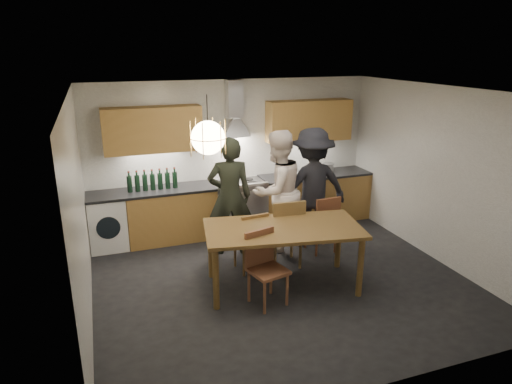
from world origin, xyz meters
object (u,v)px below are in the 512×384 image
object	(u,v)px
mixing_bowl	(293,176)
dining_table	(283,234)
person_right	(312,186)
person_left	(230,197)
chair_front	(264,262)
chair_back_left	(252,238)
person_mid	(277,191)
stock_pot	(328,168)
wine_bottles	(152,180)

from	to	relation	value
mixing_bowl	dining_table	bearing A→B (deg)	-117.17
person_right	person_left	bearing A→B (deg)	0.22
chair_front	person_left	distance (m)	1.59
chair_back_left	person_mid	bearing A→B (deg)	-139.56
stock_pot	dining_table	bearing A→B (deg)	-129.95
dining_table	person_left	distance (m)	1.33
chair_front	wine_bottles	bearing A→B (deg)	99.01
chair_back_left	mixing_bowl	size ratio (longest dim) A/B	3.23
chair_back_left	person_right	size ratio (longest dim) A/B	0.48
dining_table	mixing_bowl	world-z (taller)	mixing_bowl
person_right	stock_pot	world-z (taller)	person_right
chair_back_left	stock_pot	bearing A→B (deg)	-146.80
wine_bottles	chair_front	bearing A→B (deg)	-66.38
chair_back_left	mixing_bowl	xyz separation A→B (m)	(1.28, 1.48, 0.41)
person_left	wine_bottles	world-z (taller)	person_left
person_mid	stock_pot	world-z (taller)	person_mid
stock_pot	person_mid	bearing A→B (deg)	-145.59
chair_back_left	chair_front	distance (m)	0.81
person_left	mixing_bowl	bearing A→B (deg)	-141.43
dining_table	chair_front	bearing A→B (deg)	-133.88
wine_bottles	chair_back_left	bearing A→B (deg)	-53.61
chair_front	person_mid	world-z (taller)	person_mid
chair_back_left	person_mid	distance (m)	1.01
person_right	dining_table	bearing A→B (deg)	51.71
person_left	person_right	xyz separation A→B (m)	(1.38, -0.02, 0.03)
chair_front	person_mid	size ratio (longest dim) A/B	0.49
mixing_bowl	person_mid	bearing A→B (deg)	-127.70
chair_front	person_right	distance (m)	2.11
dining_table	person_left	size ratio (longest dim) A/B	1.18
person_right	wine_bottles	size ratio (longest dim) A/B	2.37
person_left	chair_back_left	bearing A→B (deg)	108.71
chair_back_left	stock_pot	distance (m)	2.65
chair_front	mixing_bowl	size ratio (longest dim) A/B	3.36
person_left	wine_bottles	bearing A→B (deg)	-27.76
person_mid	wine_bottles	world-z (taller)	person_mid
person_right	person_mid	bearing A→B (deg)	7.23
person_left	stock_pot	xyz separation A→B (m)	(2.15, 0.87, 0.05)
person_mid	chair_front	bearing A→B (deg)	41.08
chair_front	stock_pot	world-z (taller)	stock_pot
dining_table	wine_bottles	bearing A→B (deg)	133.67
person_right	chair_front	bearing A→B (deg)	48.57
dining_table	stock_pot	distance (m)	2.81
dining_table	stock_pot	xyz separation A→B (m)	(1.80, 2.15, 0.21)
chair_front	wine_bottles	world-z (taller)	wine_bottles
dining_table	mixing_bowl	bearing A→B (deg)	72.77
dining_table	wine_bottles	xyz separation A→B (m)	(-1.41, 2.11, 0.31)
chair_front	stock_pot	distance (m)	3.27
person_mid	person_right	bearing A→B (deg)	164.76
person_left	person_mid	bearing A→B (deg)	-176.38
chair_front	mixing_bowl	distance (m)	2.71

